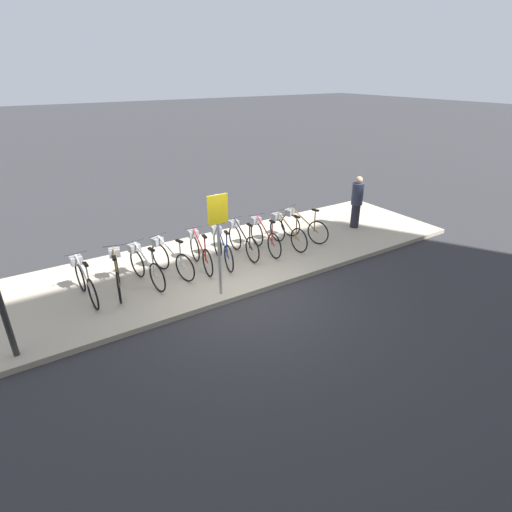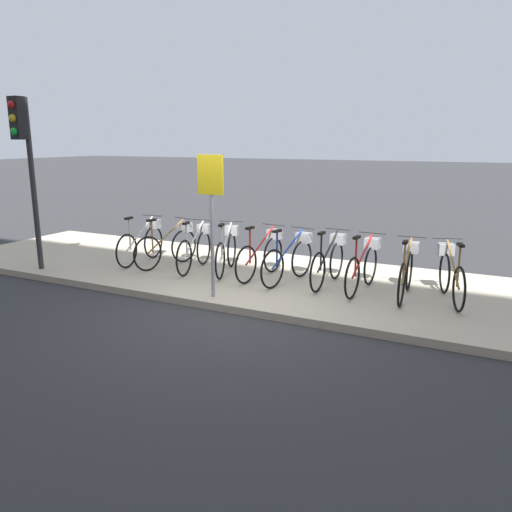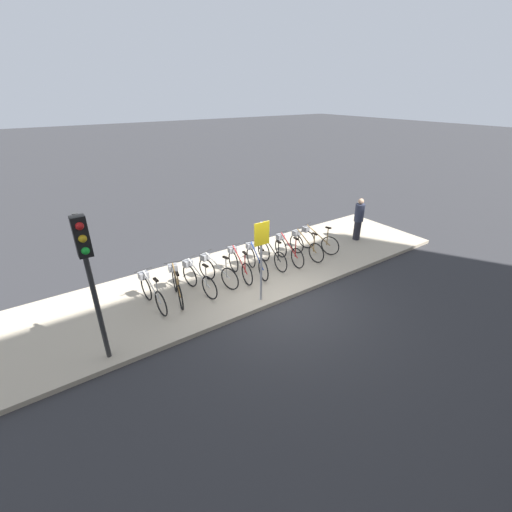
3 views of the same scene
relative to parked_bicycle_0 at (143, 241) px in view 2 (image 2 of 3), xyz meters
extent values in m
plane|color=#2D2D30|center=(2.95, -1.68, -0.55)|extent=(120.00, 120.00, 0.00)
cube|color=#B7A88E|center=(2.95, 0.14, -0.49)|extent=(14.21, 3.65, 0.12)
torus|color=black|center=(0.04, -0.56, -0.10)|extent=(0.08, 0.67, 0.67)
torus|color=black|center=(-0.03, 0.37, -0.10)|extent=(0.08, 0.67, 0.67)
cylinder|color=beige|center=(0.01, -0.09, 0.17)|extent=(0.10, 0.94, 0.57)
cylinder|color=beige|center=(0.03, -0.43, 0.20)|extent=(0.03, 0.03, 0.60)
cube|color=black|center=(0.03, -0.43, 0.53)|extent=(0.08, 0.20, 0.04)
cylinder|color=#262626|center=(-0.03, 0.37, 0.47)|extent=(0.46, 0.06, 0.02)
cube|color=gray|center=(-0.03, 0.42, 0.28)|extent=(0.25, 0.22, 0.18)
torus|color=black|center=(0.55, -0.56, -0.10)|extent=(0.19, 0.66, 0.67)
torus|color=black|center=(0.76, 0.34, -0.10)|extent=(0.19, 0.66, 0.67)
cylinder|color=olive|center=(0.66, -0.11, 0.17)|extent=(0.24, 0.92, 0.57)
cylinder|color=olive|center=(0.58, -0.44, 0.20)|extent=(0.04, 0.04, 0.60)
cube|color=black|center=(0.58, -0.44, 0.53)|extent=(0.11, 0.21, 0.04)
cylinder|color=#262626|center=(0.76, 0.34, 0.47)|extent=(0.45, 0.13, 0.02)
cube|color=gray|center=(0.77, 0.39, 0.28)|extent=(0.28, 0.25, 0.18)
torus|color=black|center=(1.38, -0.56, -0.10)|extent=(0.15, 0.67, 0.67)
torus|color=black|center=(1.23, 0.35, -0.10)|extent=(0.15, 0.67, 0.67)
cylinder|color=beige|center=(1.31, -0.11, 0.17)|extent=(0.19, 0.93, 0.57)
cylinder|color=beige|center=(1.36, -0.44, 0.20)|extent=(0.04, 0.04, 0.60)
cube|color=black|center=(1.36, -0.44, 0.53)|extent=(0.10, 0.21, 0.04)
cylinder|color=#262626|center=(1.23, 0.35, 0.47)|extent=(0.46, 0.10, 0.02)
cube|color=gray|center=(1.22, 0.40, 0.28)|extent=(0.27, 0.24, 0.18)
torus|color=black|center=(2.08, -0.45, -0.10)|extent=(0.22, 0.66, 0.67)
torus|color=black|center=(1.82, 0.43, -0.10)|extent=(0.22, 0.66, 0.67)
cylinder|color=beige|center=(1.95, -0.01, 0.17)|extent=(0.29, 0.91, 0.57)
cylinder|color=beige|center=(2.04, -0.33, 0.20)|extent=(0.04, 0.04, 0.60)
cube|color=black|center=(2.04, -0.33, 0.53)|extent=(0.12, 0.21, 0.04)
cylinder|color=#262626|center=(1.82, 0.43, 0.47)|extent=(0.45, 0.15, 0.02)
cube|color=gray|center=(1.80, 0.48, 0.28)|extent=(0.29, 0.26, 0.18)
torus|color=black|center=(2.62, -0.50, -0.10)|extent=(0.11, 0.67, 0.67)
torus|color=black|center=(2.72, 0.42, -0.10)|extent=(0.11, 0.67, 0.67)
cylinder|color=red|center=(2.67, -0.04, 0.17)|extent=(0.13, 0.94, 0.57)
cylinder|color=red|center=(2.64, -0.38, 0.20)|extent=(0.04, 0.04, 0.60)
cube|color=black|center=(2.64, -0.38, 0.53)|extent=(0.09, 0.21, 0.04)
cylinder|color=#262626|center=(2.72, 0.42, 0.47)|extent=(0.46, 0.07, 0.02)
cube|color=gray|center=(2.72, 0.47, 0.28)|extent=(0.26, 0.22, 0.18)
torus|color=black|center=(3.15, -0.57, -0.10)|extent=(0.16, 0.67, 0.67)
torus|color=black|center=(3.32, 0.34, -0.10)|extent=(0.16, 0.67, 0.67)
cylinder|color=navy|center=(3.24, -0.11, 0.17)|extent=(0.20, 0.93, 0.57)
cylinder|color=navy|center=(3.18, -0.44, 0.20)|extent=(0.04, 0.04, 0.60)
cube|color=black|center=(3.18, -0.44, 0.53)|extent=(0.11, 0.21, 0.04)
cylinder|color=#262626|center=(3.32, 0.34, 0.47)|extent=(0.46, 0.11, 0.02)
cube|color=gray|center=(3.33, 0.39, 0.28)|extent=(0.27, 0.24, 0.18)
torus|color=black|center=(3.90, -0.43, -0.10)|extent=(0.06, 0.67, 0.67)
torus|color=black|center=(3.93, 0.49, -0.10)|extent=(0.06, 0.67, 0.67)
cylinder|color=black|center=(3.91, 0.03, 0.17)|extent=(0.06, 0.94, 0.57)
cylinder|color=black|center=(3.90, -0.30, 0.20)|extent=(0.03, 0.03, 0.60)
cube|color=black|center=(3.90, -0.30, 0.53)|extent=(0.08, 0.20, 0.04)
cylinder|color=#262626|center=(3.93, 0.49, 0.47)|extent=(0.46, 0.04, 0.02)
cube|color=gray|center=(3.93, 0.54, 0.28)|extent=(0.25, 0.21, 0.18)
torus|color=black|center=(4.50, -0.53, -0.10)|extent=(0.08, 0.67, 0.67)
torus|color=black|center=(4.56, 0.39, -0.10)|extent=(0.08, 0.67, 0.67)
cylinder|color=red|center=(4.53, -0.07, 0.17)|extent=(0.09, 0.94, 0.57)
cylinder|color=red|center=(4.51, -0.40, 0.20)|extent=(0.03, 0.03, 0.60)
cube|color=black|center=(4.51, -0.40, 0.53)|extent=(0.08, 0.20, 0.04)
cylinder|color=#262626|center=(4.56, 0.39, 0.47)|extent=(0.46, 0.05, 0.02)
cube|color=gray|center=(4.56, 0.44, 0.28)|extent=(0.25, 0.22, 0.18)
torus|color=black|center=(5.26, -0.58, -0.10)|extent=(0.07, 0.67, 0.67)
torus|color=black|center=(5.22, 0.34, -0.10)|extent=(0.07, 0.67, 0.67)
cylinder|color=olive|center=(5.24, -0.12, 0.17)|extent=(0.08, 0.94, 0.57)
cylinder|color=olive|center=(5.25, -0.45, 0.20)|extent=(0.03, 0.03, 0.60)
cube|color=black|center=(5.25, -0.45, 0.53)|extent=(0.08, 0.20, 0.04)
cylinder|color=#262626|center=(5.22, 0.34, 0.47)|extent=(0.46, 0.05, 0.02)
cube|color=gray|center=(5.21, 0.39, 0.28)|extent=(0.25, 0.21, 0.18)
torus|color=black|center=(6.04, -0.43, -0.10)|extent=(0.24, 0.65, 0.67)
torus|color=black|center=(5.75, 0.45, -0.10)|extent=(0.24, 0.65, 0.67)
cylinder|color=olive|center=(5.90, 0.01, 0.17)|extent=(0.32, 0.90, 0.57)
cylinder|color=olive|center=(6.00, -0.31, 0.20)|extent=(0.04, 0.04, 0.60)
cube|color=black|center=(6.00, -0.31, 0.53)|extent=(0.13, 0.21, 0.04)
cylinder|color=#262626|center=(5.75, 0.45, 0.47)|extent=(0.44, 0.17, 0.02)
cube|color=gray|center=(5.74, 0.49, 0.28)|extent=(0.29, 0.27, 0.18)
cylinder|color=#2D2D2D|center=(-1.44, -1.33, 1.16)|extent=(0.10, 0.10, 3.19)
cube|color=black|center=(-1.44, -1.51, 2.38)|extent=(0.24, 0.20, 0.75)
sphere|color=red|center=(-1.44, -1.61, 2.61)|extent=(0.14, 0.14, 0.14)
sphere|color=gold|center=(-1.44, -1.61, 2.38)|extent=(0.14, 0.14, 0.14)
sphere|color=green|center=(-1.44, -1.61, 2.15)|extent=(0.14, 0.14, 0.14)
cylinder|color=#99999E|center=(2.49, -1.38, 0.68)|extent=(0.06, 0.06, 2.22)
cube|color=yellow|center=(2.49, -1.40, 1.49)|extent=(0.44, 0.03, 0.60)
camera|label=1|loc=(-0.93, -8.14, 4.00)|focal=28.00mm
camera|label=2|loc=(6.47, -7.90, 1.99)|focal=35.00mm
camera|label=3|loc=(-2.05, -7.73, 4.67)|focal=24.00mm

